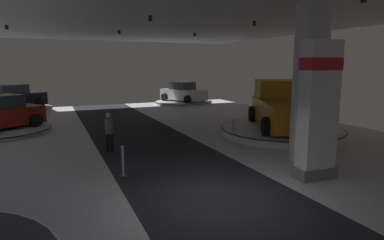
{
  "coord_description": "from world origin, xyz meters",
  "views": [
    {
      "loc": [
        -3.83,
        -6.96,
        3.43
      ],
      "look_at": [
        0.98,
        4.0,
        1.4
      ],
      "focal_mm": 30.29,
      "sensor_mm": 36.0,
      "label": 1
    }
  ],
  "objects_px": {
    "column_right": "(309,85)",
    "display_car_deep_left": "(13,98)",
    "display_car_deep_right": "(183,93)",
    "visitor_walking_near": "(109,130)",
    "pickup_truck_mid_right": "(281,108)",
    "display_platform_deep_right": "(183,102)",
    "brand_sign_pylon": "(318,109)",
    "display_platform_deep_left": "(15,110)",
    "display_platform_mid_right": "(281,131)"
  },
  "relations": [
    {
      "from": "column_right",
      "to": "display_car_deep_left",
      "type": "relative_size",
      "value": 1.22
    },
    {
      "from": "visitor_walking_near",
      "to": "display_car_deep_left",
      "type": "bearing_deg",
      "value": 108.2
    },
    {
      "from": "brand_sign_pylon",
      "to": "display_platform_mid_right",
      "type": "distance_m",
      "value": 6.56
    },
    {
      "from": "column_right",
      "to": "display_platform_deep_left",
      "type": "distance_m",
      "value": 21.02
    },
    {
      "from": "pickup_truck_mid_right",
      "to": "display_platform_deep_right",
      "type": "xyz_separation_m",
      "value": [
        0.31,
        13.68,
        -1.15
      ]
    },
    {
      "from": "brand_sign_pylon",
      "to": "display_platform_deep_right",
      "type": "distance_m",
      "value": 19.82
    },
    {
      "from": "brand_sign_pylon",
      "to": "visitor_walking_near",
      "type": "height_order",
      "value": "brand_sign_pylon"
    },
    {
      "from": "display_platform_deep_left",
      "to": "pickup_truck_mid_right",
      "type": "bearing_deg",
      "value": -46.37
    },
    {
      "from": "display_car_deep_left",
      "to": "brand_sign_pylon",
      "type": "bearing_deg",
      "value": -63.19
    },
    {
      "from": "brand_sign_pylon",
      "to": "display_platform_deep_right",
      "type": "height_order",
      "value": "brand_sign_pylon"
    },
    {
      "from": "display_platform_deep_left",
      "to": "brand_sign_pylon",
      "type": "bearing_deg",
      "value": -63.27
    },
    {
      "from": "display_car_deep_right",
      "to": "brand_sign_pylon",
      "type": "bearing_deg",
      "value": -100.37
    },
    {
      "from": "display_platform_deep_right",
      "to": "display_platform_mid_right",
      "type": "bearing_deg",
      "value": -91.81
    },
    {
      "from": "column_right",
      "to": "display_car_deep_left",
      "type": "xyz_separation_m",
      "value": [
        -10.84,
        17.83,
        -1.64
      ]
    },
    {
      "from": "display_platform_mid_right",
      "to": "display_car_deep_right",
      "type": "bearing_deg",
      "value": 88.25
    },
    {
      "from": "display_platform_deep_left",
      "to": "display_car_deep_left",
      "type": "distance_m",
      "value": 0.92
    },
    {
      "from": "pickup_truck_mid_right",
      "to": "display_platform_deep_right",
      "type": "height_order",
      "value": "pickup_truck_mid_right"
    },
    {
      "from": "display_car_deep_left",
      "to": "display_platform_deep_right",
      "type": "bearing_deg",
      "value": 0.18
    },
    {
      "from": "brand_sign_pylon",
      "to": "display_platform_deep_left",
      "type": "relative_size",
      "value": 0.8
    },
    {
      "from": "display_platform_mid_right",
      "to": "display_platform_deep_left",
      "type": "xyz_separation_m",
      "value": [
        -12.88,
        13.94,
        -0.0
      ]
    },
    {
      "from": "pickup_truck_mid_right",
      "to": "display_platform_deep_right",
      "type": "bearing_deg",
      "value": 88.72
    },
    {
      "from": "column_right",
      "to": "display_platform_deep_right",
      "type": "bearing_deg",
      "value": 82.02
    },
    {
      "from": "brand_sign_pylon",
      "to": "visitor_walking_near",
      "type": "relative_size",
      "value": 2.61
    },
    {
      "from": "column_right",
      "to": "brand_sign_pylon",
      "type": "xyz_separation_m",
      "value": [
        -1.06,
        -1.53,
        -0.6
      ]
    },
    {
      "from": "column_right",
      "to": "display_car_deep_left",
      "type": "distance_m",
      "value": 20.93
    },
    {
      "from": "column_right",
      "to": "display_car_deep_right",
      "type": "relative_size",
      "value": 1.2
    },
    {
      "from": "display_car_deep_right",
      "to": "display_car_deep_left",
      "type": "bearing_deg",
      "value": -179.7
    },
    {
      "from": "brand_sign_pylon",
      "to": "display_platform_deep_right",
      "type": "relative_size",
      "value": 0.82
    },
    {
      "from": "display_platform_mid_right",
      "to": "display_platform_deep_left",
      "type": "relative_size",
      "value": 1.15
    },
    {
      "from": "column_right",
      "to": "display_platform_deep_right",
      "type": "xyz_separation_m",
      "value": [
        2.5,
        17.87,
        -2.61
      ]
    },
    {
      "from": "brand_sign_pylon",
      "to": "display_platform_deep_left",
      "type": "bearing_deg",
      "value": 116.73
    },
    {
      "from": "brand_sign_pylon",
      "to": "display_car_deep_right",
      "type": "xyz_separation_m",
      "value": [
        3.55,
        19.43,
        -1.13
      ]
    },
    {
      "from": "display_platform_deep_right",
      "to": "pickup_truck_mid_right",
      "type": "bearing_deg",
      "value": -91.28
    },
    {
      "from": "display_platform_mid_right",
      "to": "display_car_deep_left",
      "type": "bearing_deg",
      "value": 132.82
    },
    {
      "from": "display_car_deep_right",
      "to": "visitor_walking_near",
      "type": "height_order",
      "value": "display_car_deep_right"
    },
    {
      "from": "brand_sign_pylon",
      "to": "visitor_walking_near",
      "type": "xyz_separation_m",
      "value": [
        -5.25,
        5.59,
        -1.24
      ]
    },
    {
      "from": "column_right",
      "to": "visitor_walking_near",
      "type": "distance_m",
      "value": 7.73
    },
    {
      "from": "column_right",
      "to": "display_platform_deep_left",
      "type": "relative_size",
      "value": 1.06
    },
    {
      "from": "pickup_truck_mid_right",
      "to": "display_car_deep_left",
      "type": "relative_size",
      "value": 1.26
    },
    {
      "from": "column_right",
      "to": "pickup_truck_mid_right",
      "type": "height_order",
      "value": "column_right"
    },
    {
      "from": "brand_sign_pylon",
      "to": "column_right",
      "type": "bearing_deg",
      "value": 55.18
    },
    {
      "from": "display_platform_deep_left",
      "to": "display_platform_mid_right",
      "type": "bearing_deg",
      "value": -47.27
    },
    {
      "from": "column_right",
      "to": "display_car_deep_right",
      "type": "bearing_deg",
      "value": 82.07
    },
    {
      "from": "visitor_walking_near",
      "to": "display_car_deep_right",
      "type": "bearing_deg",
      "value": 57.53
    },
    {
      "from": "display_platform_mid_right",
      "to": "display_car_deep_left",
      "type": "height_order",
      "value": "display_car_deep_left"
    },
    {
      "from": "column_right",
      "to": "pickup_truck_mid_right",
      "type": "distance_m",
      "value": 4.95
    },
    {
      "from": "display_car_deep_left",
      "to": "visitor_walking_near",
      "type": "bearing_deg",
      "value": -71.8
    },
    {
      "from": "column_right",
      "to": "visitor_walking_near",
      "type": "bearing_deg",
      "value": 147.28
    },
    {
      "from": "display_car_deep_right",
      "to": "visitor_walking_near",
      "type": "relative_size",
      "value": 2.87
    },
    {
      "from": "display_platform_mid_right",
      "to": "display_platform_deep_left",
      "type": "distance_m",
      "value": 18.98
    }
  ]
}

